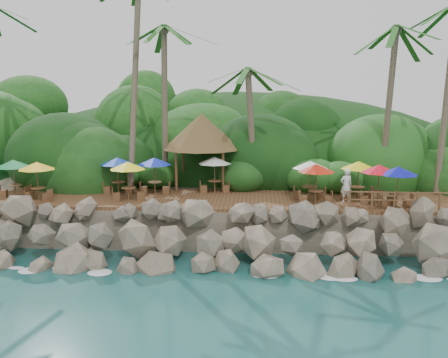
{
  "coord_description": "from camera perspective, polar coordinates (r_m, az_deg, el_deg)",
  "views": [
    {
      "loc": [
        1.85,
        -20.83,
        8.18
      ],
      "look_at": [
        0.0,
        6.0,
        3.4
      ],
      "focal_mm": 39.43,
      "sensor_mm": 36.0,
      "label": 1
    }
  ],
  "objects": [
    {
      "name": "terrace",
      "position": [
        27.55,
        0.0,
        -2.46
      ],
      "size": [
        26.0,
        5.0,
        0.2
      ],
      "primitive_type": "cube",
      "color": "brown",
      "rests_on": "land_base"
    },
    {
      "name": "seawall",
      "position": [
        23.96,
        -0.66,
        -6.99
      ],
      "size": [
        29.0,
        4.0,
        2.3
      ],
      "primitive_type": null,
      "color": "gray",
      "rests_on": "ground"
    },
    {
      "name": "jungle_foliage",
      "position": [
        36.8,
        0.97,
        -2.76
      ],
      "size": [
        44.0,
        16.0,
        12.0
      ],
      "primitive_type": null,
      "color": "#143811",
      "rests_on": "ground"
    },
    {
      "name": "railing",
      "position": [
        26.44,
        22.62,
        -2.21
      ],
      "size": [
        8.3,
        0.1,
        1.0
      ],
      "color": "brown",
      "rests_on": "terrace"
    },
    {
      "name": "dining_clusters",
      "position": [
        27.02,
        -0.77,
        1.34
      ],
      "size": [
        22.78,
        5.17,
        2.14
      ],
      "color": "brown",
      "rests_on": "terrace"
    },
    {
      "name": "land_base",
      "position": [
        37.56,
        1.05,
        -0.86
      ],
      "size": [
        32.0,
        25.2,
        2.1
      ],
      "primitive_type": "cube",
      "color": "gray",
      "rests_on": "ground"
    },
    {
      "name": "waiter",
      "position": [
        27.06,
        13.99,
        -0.77
      ],
      "size": [
        0.78,
        0.63,
        1.85
      ],
      "primitive_type": "imported",
      "rotation": [
        0.0,
        0.0,
        3.45
      ],
      "color": "white",
      "rests_on": "terrace"
    },
    {
      "name": "palms",
      "position": [
        29.95,
        0.34,
        18.34
      ],
      "size": [
        32.87,
        6.83,
        14.38
      ],
      "color": "brown",
      "rests_on": "ground"
    },
    {
      "name": "palapa",
      "position": [
        30.33,
        -2.59,
        5.55
      ],
      "size": [
        4.83,
        4.83,
        4.6
      ],
      "color": "brown",
      "rests_on": "ground"
    },
    {
      "name": "ground",
      "position": [
        22.45,
        -1.07,
        -11.29
      ],
      "size": [
        140.0,
        140.0,
        0.0
      ],
      "primitive_type": "plane",
      "color": "#19514F",
      "rests_on": "ground"
    },
    {
      "name": "foam_line",
      "position": [
        22.72,
        -1.01,
        -10.94
      ],
      "size": [
        25.2,
        0.8,
        0.06
      ],
      "color": "white",
      "rests_on": "ground"
    },
    {
      "name": "jungle_hill",
      "position": [
        45.11,
        1.53,
        -0.37
      ],
      "size": [
        44.8,
        28.0,
        15.4
      ],
      "primitive_type": "ellipsoid",
      "color": "#143811",
      "rests_on": "ground"
    }
  ]
}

